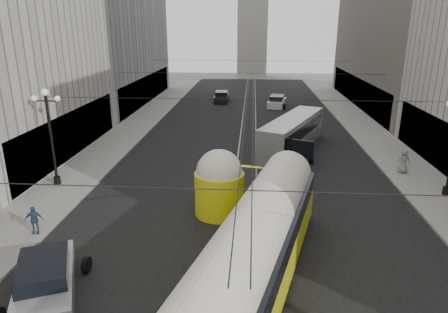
# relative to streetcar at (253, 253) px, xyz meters

# --- Properties ---
(road) EXTENTS (20.00, 85.00, 0.02)m
(road) POSITION_rel_streetcar_xyz_m (-0.50, 25.02, -1.89)
(road) COLOR black
(road) RESTS_ON ground
(sidewalk_left) EXTENTS (4.00, 72.00, 0.15)m
(sidewalk_left) POSITION_rel_streetcar_xyz_m (-12.50, 28.52, -1.81)
(sidewalk_left) COLOR gray
(sidewalk_left) RESTS_ON ground
(sidewalk_right) EXTENTS (4.00, 72.00, 0.15)m
(sidewalk_right) POSITION_rel_streetcar_xyz_m (11.50, 28.52, -1.81)
(sidewalk_right) COLOR gray
(sidewalk_right) RESTS_ON ground
(rail_left) EXTENTS (0.12, 85.00, 0.04)m
(rail_left) POSITION_rel_streetcar_xyz_m (-1.25, 25.02, -1.89)
(rail_left) COLOR gray
(rail_left) RESTS_ON ground
(rail_right) EXTENTS (0.12, 85.00, 0.04)m
(rail_right) POSITION_rel_streetcar_xyz_m (0.25, 25.02, -1.89)
(rail_right) COLOR gray
(rail_right) RESTS_ON ground
(distant_tower) EXTENTS (6.00, 6.00, 31.36)m
(distant_tower) POSITION_rel_streetcar_xyz_m (-0.50, 72.52, 13.08)
(distant_tower) COLOR #B2AFA8
(distant_tower) RESTS_ON ground
(lamppost_left_mid) EXTENTS (1.86, 0.44, 6.37)m
(lamppost_left_mid) POSITION_rel_streetcar_xyz_m (-13.10, 10.52, 1.86)
(lamppost_left_mid) COLOR black
(lamppost_left_mid) RESTS_ON sidewalk_left
(catenary) EXTENTS (25.00, 72.00, 0.23)m
(catenary) POSITION_rel_streetcar_xyz_m (-0.38, 24.01, 4.00)
(catenary) COLOR black
(catenary) RESTS_ON ground
(streetcar) EXTENTS (6.59, 17.11, 3.86)m
(streetcar) POSITION_rel_streetcar_xyz_m (0.00, 0.00, 0.00)
(streetcar) COLOR yellow
(streetcar) RESTS_ON ground
(city_bus) EXTENTS (6.48, 11.47, 2.81)m
(city_bus) POSITION_rel_streetcar_xyz_m (3.33, 20.03, -0.35)
(city_bus) COLOR #ACAEB2
(city_bus) RESTS_ON ground
(sedan_silver) EXTENTS (3.90, 5.44, 1.59)m
(sedan_silver) POSITION_rel_streetcar_xyz_m (-8.12, -0.69, -1.16)
(sedan_silver) COLOR #9C9BA0
(sedan_silver) RESTS_ON ground
(sedan_white_far) EXTENTS (2.77, 5.04, 1.51)m
(sedan_white_far) POSITION_rel_streetcar_xyz_m (3.05, 39.12, -1.20)
(sedan_white_far) COLOR white
(sedan_white_far) RESTS_ON ground
(sedan_dark_far) EXTENTS (1.96, 4.65, 1.46)m
(sedan_dark_far) POSITION_rel_streetcar_xyz_m (-4.53, 42.48, -1.22)
(sedan_dark_far) COLOR black
(sedan_dark_far) RESTS_ON ground
(pedestrian_sidewalk_right) EXTENTS (1.00, 0.81, 1.77)m
(pedestrian_sidewalk_right) POSITION_rel_streetcar_xyz_m (10.75, 14.35, -0.85)
(pedestrian_sidewalk_right) COLOR gray
(pedestrian_sidewalk_right) RESTS_ON sidewalk_right
(pedestrian_sidewalk_left) EXTENTS (0.97, 0.71, 1.49)m
(pedestrian_sidewalk_left) POSITION_rel_streetcar_xyz_m (-11.06, 3.93, -0.99)
(pedestrian_sidewalk_left) COLOR #324B6E
(pedestrian_sidewalk_left) RESTS_ON sidewalk_left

